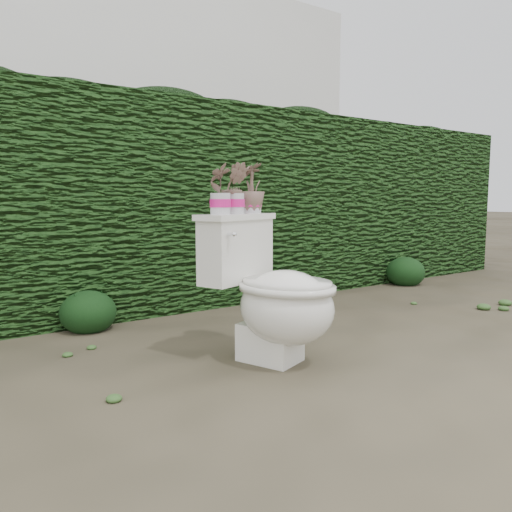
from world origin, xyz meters
TOP-DOWN VIEW (x-y plane):
  - ground at (0.00, 0.00)m, footprint 60.00×60.00m
  - hedge at (0.00, 1.60)m, footprint 8.00×1.00m
  - house_wall at (0.60, 6.00)m, footprint 8.00×3.50m
  - toilet at (-0.19, -0.16)m, footprint 0.66×0.79m
  - potted_plant_left at (-0.41, 0.02)m, footprint 0.15×0.12m
  - potted_plant_center at (-0.29, 0.06)m, footprint 0.18×0.17m
  - potted_plant_right at (-0.14, 0.12)m, footprint 0.20×0.20m
  - liriope_clump_1 at (-0.80, 1.05)m, footprint 0.36×0.36m
  - liriope_clump_2 at (0.74, 1.03)m, footprint 0.31×0.31m
  - liriope_clump_3 at (2.34, 0.97)m, footprint 0.38×0.38m

SIDE VIEW (x-z plane):
  - ground at x=0.00m, z-range 0.00..0.00m
  - liriope_clump_2 at x=0.74m, z-range 0.00..0.25m
  - liriope_clump_1 at x=-0.80m, z-range 0.00..0.29m
  - liriope_clump_3 at x=2.34m, z-range 0.00..0.31m
  - toilet at x=-0.19m, z-range -0.03..0.74m
  - hedge at x=0.00m, z-range 0.00..1.60m
  - potted_plant_left at x=-0.41m, z-range 0.78..1.02m
  - potted_plant_center at x=-0.29m, z-range 0.78..1.03m
  - potted_plant_right at x=-0.14m, z-range 0.78..1.04m
  - house_wall at x=0.60m, z-range 0.00..4.00m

